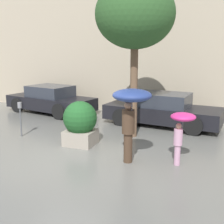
{
  "coord_description": "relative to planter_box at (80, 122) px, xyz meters",
  "views": [
    {
      "loc": [
        3.79,
        -6.42,
        2.93
      ],
      "look_at": [
        0.78,
        1.6,
        1.05
      ],
      "focal_mm": 45.0,
      "sensor_mm": 36.0,
      "label": 1
    }
  ],
  "objects": [
    {
      "name": "person_adult",
      "position": [
        1.92,
        -0.91,
        0.84
      ],
      "size": [
        0.99,
        0.99,
        1.99
      ],
      "rotation": [
        0.0,
        0.0,
        -0.65
      ],
      "color": "#473323",
      "rests_on": "ground"
    },
    {
      "name": "parking_meter",
      "position": [
        -2.33,
        0.06,
        0.15
      ],
      "size": [
        0.14,
        0.14,
        1.21
      ],
      "color": "#595B60",
      "rests_on": "ground"
    },
    {
      "name": "person_child",
      "position": [
        3.17,
        -0.58,
        0.35
      ],
      "size": [
        0.63,
        0.63,
        1.4
      ],
      "rotation": [
        0.0,
        0.0,
        -0.17
      ],
      "color": "#D199B7",
      "rests_on": "ground"
    },
    {
      "name": "ground_plane",
      "position": [
        0.14,
        -1.21,
        -0.73
      ],
      "size": [
        40.0,
        40.0,
        0.0
      ],
      "primitive_type": "plane",
      "color": "slate"
    },
    {
      "name": "parked_car_far",
      "position": [
        -3.54,
        3.83,
        -0.12
      ],
      "size": [
        4.68,
        2.66,
        1.29
      ],
      "rotation": [
        0.0,
        0.0,
        1.36
      ],
      "color": "black",
      "rests_on": "ground"
    },
    {
      "name": "building_facade",
      "position": [
        0.14,
        5.29,
        2.27
      ],
      "size": [
        18.0,
        0.3,
        6.0
      ],
      "color": "#B7A88E",
      "rests_on": "ground"
    },
    {
      "name": "parked_car_near",
      "position": [
        1.96,
        3.34,
        -0.12
      ],
      "size": [
        4.71,
        2.38,
        1.29
      ],
      "rotation": [
        0.0,
        0.0,
        1.45
      ],
      "color": "black",
      "rests_on": "ground"
    },
    {
      "name": "street_tree",
      "position": [
        1.31,
        1.45,
        3.3
      ],
      "size": [
        2.57,
        2.57,
        5.15
      ],
      "color": "brown",
      "rests_on": "ground"
    },
    {
      "name": "planter_box",
      "position": [
        0.0,
        0.0,
        0.0
      ],
      "size": [
        1.06,
        1.06,
        1.4
      ],
      "color": "#9E9384",
      "rests_on": "ground"
    }
  ]
}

